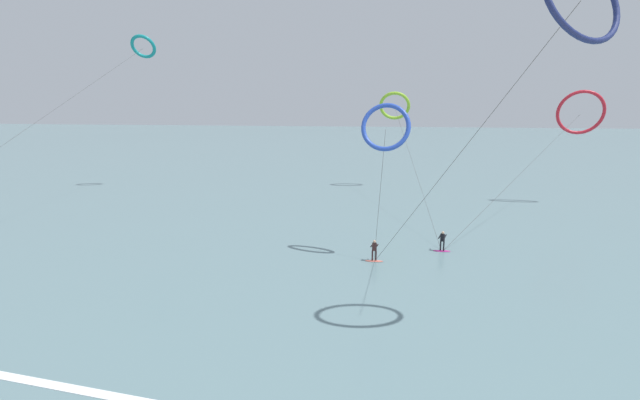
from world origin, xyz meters
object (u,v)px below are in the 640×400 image
object	(u,v)px
kite_teal	(143,47)
kite_crimson	(581,113)
kite_lime	(395,106)
surfer_coral	(374,252)
surfer_magenta	(442,243)
kite_cobalt	(386,127)

from	to	relation	value
kite_teal	kite_crimson	size ratio (longest dim) A/B	2.04
kite_lime	kite_crimson	world-z (taller)	kite_lime
kite_lime	kite_crimson	xyz separation A→B (m)	(20.78, -8.04, -0.60)
surfer_coral	kite_crimson	world-z (taller)	kite_crimson
surfer_magenta	surfer_coral	xyz separation A→B (m)	(-5.48, -3.12, 0.00)
surfer_magenta	kite_lime	world-z (taller)	kite_lime
kite_cobalt	kite_teal	world-z (taller)	kite_teal
kite_cobalt	kite_lime	world-z (taller)	kite_lime
kite_teal	kite_cobalt	bearing A→B (deg)	140.86
surfer_coral	kite_crimson	distance (m)	33.72
kite_lime	surfer_coral	bearing A→B (deg)	90.65
kite_lime	kite_teal	distance (m)	34.42
surfer_magenta	surfer_coral	distance (m)	6.31
surfer_coral	kite_crimson	size ratio (longest dim) A/B	0.08
kite_teal	kite_crimson	bearing A→B (deg)	175.25
surfer_coral	kite_cobalt	bearing A→B (deg)	50.93
kite_cobalt	kite_crimson	xyz separation A→B (m)	(22.18, 21.44, 0.58)
surfer_coral	kite_lime	world-z (taller)	kite_lime
surfer_magenta	kite_crimson	distance (m)	28.02
surfer_magenta	kite_crimson	world-z (taller)	kite_crimson
surfer_magenta	kite_cobalt	world-z (taller)	kite_cobalt
surfer_coral	kite_teal	size ratio (longest dim) A/B	0.04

